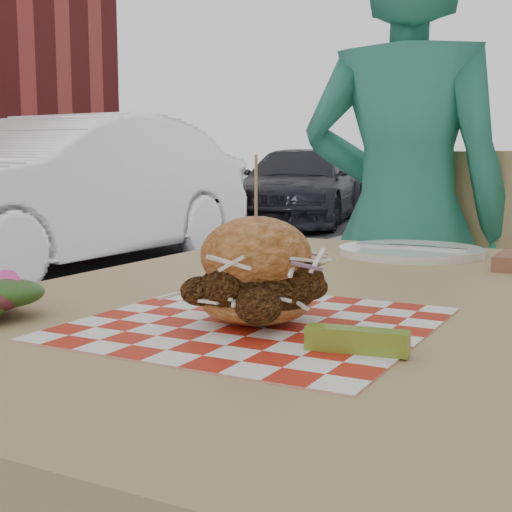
% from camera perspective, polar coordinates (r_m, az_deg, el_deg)
% --- Properties ---
extents(diner, '(0.58, 0.40, 1.52)m').
position_cam_1_polar(diner, '(1.91, 11.72, 2.50)').
color(diner, '#2E856B').
rests_on(diner, ground).
extents(car_white, '(1.41, 3.98, 1.31)m').
position_cam_1_polar(car_white, '(6.26, -15.30, 4.94)').
color(car_white, white).
rests_on(car_white, ground).
extents(car_dark, '(2.28, 3.98, 1.09)m').
position_cam_1_polar(car_dark, '(10.35, 3.56, 5.56)').
color(car_dark, black).
rests_on(car_dark, ground).
extents(patio_table, '(0.80, 1.20, 0.75)m').
position_cam_1_polar(patio_table, '(0.99, 5.44, -7.27)').
color(patio_table, tan).
rests_on(patio_table, ground).
extents(patio_chair, '(0.48, 0.49, 0.95)m').
position_cam_1_polar(patio_chair, '(1.87, 16.61, -4.23)').
color(patio_chair, tan).
rests_on(patio_chair, ground).
extents(paper_liner, '(0.36, 0.36, 0.00)m').
position_cam_1_polar(paper_liner, '(0.78, 0.00, -5.39)').
color(paper_liner, red).
rests_on(paper_liner, patio_table).
extents(sandwich, '(0.16, 0.16, 0.18)m').
position_cam_1_polar(sandwich, '(0.77, 0.00, -1.67)').
color(sandwich, '#C67738').
rests_on(sandwich, paper_liner).
extents(pickle_spear, '(0.10, 0.04, 0.02)m').
position_cam_1_polar(pickle_spear, '(0.67, 8.08, -6.69)').
color(pickle_spear, olive).
rests_on(pickle_spear, paper_liner).
extents(place_setting, '(0.27, 0.27, 0.02)m').
position_cam_1_polar(place_setting, '(1.37, 12.30, 0.38)').
color(place_setting, white).
rests_on(place_setting, patio_table).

